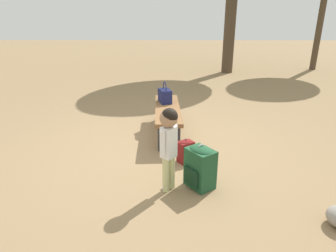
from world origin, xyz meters
name	(u,v)px	position (x,y,z in m)	size (l,w,h in m)	color
ground_plane	(158,149)	(0.00, 0.00, 0.00)	(40.00, 40.00, 0.00)	#8C704C
park_bench	(168,111)	(-0.65, 0.13, 0.39)	(1.62, 0.47, 0.45)	brown
handbag	(165,95)	(-0.96, 0.08, 0.58)	(0.36, 0.26, 0.37)	#191E4C
child_standing	(169,137)	(1.07, 0.16, 0.65)	(0.22, 0.20, 0.98)	#CCCC8C
backpack_large	(200,166)	(1.00, 0.52, 0.27)	(0.40, 0.38, 0.54)	#1E4C2D
backpack_small	(186,150)	(0.39, 0.39, 0.17)	(0.23, 0.25, 0.34)	maroon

